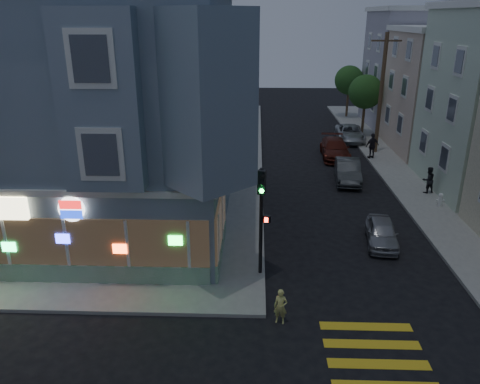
# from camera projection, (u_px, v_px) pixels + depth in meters

# --- Properties ---
(ground) EXTENTS (120.00, 120.00, 0.00)m
(ground) POSITION_uv_depth(u_px,v_px,m) (174.00, 354.00, 15.13)
(ground) COLOR black
(ground) RESTS_ON ground
(sidewalk_nw) EXTENTS (33.00, 42.00, 0.15)m
(sidewalk_nw) POSITION_uv_depth(u_px,v_px,m) (54.00, 153.00, 37.05)
(sidewalk_nw) COLOR gray
(sidewalk_nw) RESTS_ON ground
(corner_building) EXTENTS (14.60, 14.60, 11.40)m
(corner_building) POSITION_uv_depth(u_px,v_px,m) (87.00, 110.00, 23.54)
(corner_building) COLOR slate
(corner_building) RESTS_ON sidewalk_nw
(row_house_c) EXTENTS (12.00, 8.60, 9.00)m
(row_house_c) POSITION_uv_depth(u_px,v_px,m) (475.00, 93.00, 36.20)
(row_house_c) COLOR #BBAB90
(row_house_c) RESTS_ON sidewalk_ne
(row_house_d) EXTENTS (12.00, 8.60, 10.50)m
(row_house_d) POSITION_uv_depth(u_px,v_px,m) (435.00, 70.00, 44.35)
(row_house_d) COLOR gray
(row_house_d) RESTS_ON sidewalk_ne
(utility_pole) EXTENTS (2.20, 0.30, 9.00)m
(utility_pole) POSITION_uv_depth(u_px,v_px,m) (381.00, 93.00, 35.47)
(utility_pole) COLOR #4C3826
(utility_pole) RESTS_ON sidewalk_ne
(street_tree_near) EXTENTS (3.00, 3.00, 5.30)m
(street_tree_near) POSITION_uv_depth(u_px,v_px,m) (366.00, 92.00, 41.37)
(street_tree_near) COLOR #4C3826
(street_tree_near) RESTS_ON sidewalk_ne
(street_tree_far) EXTENTS (3.00, 3.00, 5.30)m
(street_tree_far) POSITION_uv_depth(u_px,v_px,m) (349.00, 80.00, 48.85)
(street_tree_far) COLOR #4C3826
(street_tree_far) RESTS_ON sidewalk_ne
(running_child) EXTENTS (0.53, 0.41, 1.31)m
(running_child) POSITION_uv_depth(u_px,v_px,m) (281.00, 307.00, 16.46)
(running_child) COLOR #D6D36D
(running_child) RESTS_ON ground
(pedestrian_a) EXTENTS (0.92, 0.80, 1.61)m
(pedestrian_a) POSITION_uv_depth(u_px,v_px,m) (428.00, 180.00, 28.24)
(pedestrian_a) COLOR black
(pedestrian_a) RESTS_ON sidewalk_ne
(pedestrian_b) EXTENTS (1.20, 0.84, 1.90)m
(pedestrian_b) POSITION_uv_depth(u_px,v_px,m) (372.00, 146.00, 35.12)
(pedestrian_b) COLOR black
(pedestrian_b) RESTS_ON sidewalk_ne
(parked_car_a) EXTENTS (1.86, 3.63, 1.18)m
(parked_car_a) POSITION_uv_depth(u_px,v_px,m) (382.00, 232.00, 22.24)
(parked_car_a) COLOR #95979C
(parked_car_a) RESTS_ON ground
(parked_car_b) EXTENTS (1.96, 4.48, 1.43)m
(parked_car_b) POSITION_uv_depth(u_px,v_px,m) (348.00, 171.00, 30.66)
(parked_car_b) COLOR #3C3F41
(parked_car_b) RESTS_ON ground
(parked_car_c) EXTENTS (2.20, 5.02, 1.44)m
(parked_car_c) POSITION_uv_depth(u_px,v_px,m) (335.00, 149.00, 35.77)
(parked_car_c) COLOR #571D13
(parked_car_c) RESTS_ON ground
(parked_car_d) EXTENTS (2.50, 5.01, 1.36)m
(parked_car_d) POSITION_uv_depth(u_px,v_px,m) (350.00, 133.00, 40.58)
(parked_car_d) COLOR #A6ADB1
(parked_car_d) RESTS_ON ground
(traffic_signal) EXTENTS (0.58, 0.51, 4.60)m
(traffic_signal) POSITION_uv_depth(u_px,v_px,m) (262.00, 205.00, 18.45)
(traffic_signal) COLOR black
(traffic_signal) RESTS_ON sidewalk_nw
(fire_hydrant) EXTENTS (0.45, 0.26, 0.78)m
(fire_hydrant) POSITION_uv_depth(u_px,v_px,m) (440.00, 199.00, 26.35)
(fire_hydrant) COLOR white
(fire_hydrant) RESTS_ON sidewalk_ne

